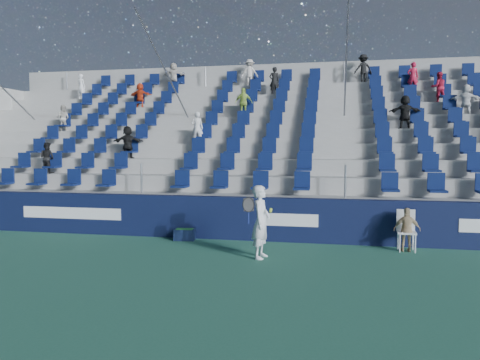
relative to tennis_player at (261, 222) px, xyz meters
name	(u,v)px	position (x,y,z in m)	size (l,w,h in m)	color
ground	(205,267)	(-1.05, -1.10, -0.86)	(70.00, 70.00, 0.00)	#2B664E
sponsor_wall	(236,218)	(-1.05, 2.05, -0.26)	(24.00, 0.32, 1.20)	#0E1536
grandstand	(264,159)	(-1.06, 7.14, 1.28)	(24.00, 8.17, 6.63)	#A1A19C
tennis_player	(261,222)	(0.00, 0.00, 0.00)	(0.69, 0.67, 1.71)	silver
line_judge_chair	(406,227)	(3.44, 1.56, -0.27)	(0.47, 0.48, 1.02)	white
line_judge	(407,230)	(3.44, 1.40, -0.31)	(0.64, 0.27, 1.09)	tan
ball_bin	(185,234)	(-2.42, 1.65, -0.68)	(0.60, 0.43, 0.32)	#0D1733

